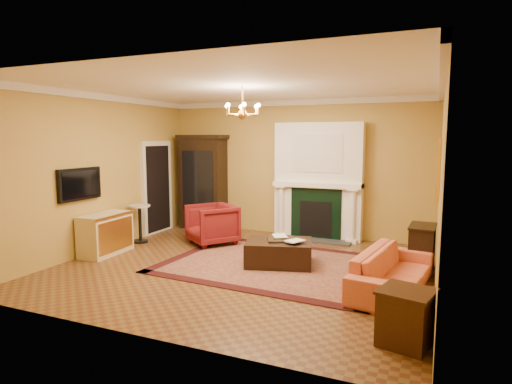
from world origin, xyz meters
The scene contains 26 objects.
floor centered at (0.00, 0.00, -0.01)m, with size 6.00×5.50×0.02m, color brown.
ceiling centered at (0.00, 0.00, 3.01)m, with size 6.00×5.50×0.02m, color white.
wall_back centered at (0.00, 2.76, 1.50)m, with size 6.00×0.02×3.00m, color #B49A40.
wall_front centered at (0.00, -2.76, 1.50)m, with size 6.00×0.02×3.00m, color #B49A40.
wall_left centered at (-3.01, 0.00, 1.50)m, with size 0.02×5.50×3.00m, color #B49A40.
wall_right centered at (3.01, 0.00, 1.50)m, with size 0.02×5.50×3.00m, color #B49A40.
fireplace centered at (0.60, 2.57, 1.19)m, with size 1.90×0.70×2.50m.
crown_molding centered at (0.00, 0.96, 2.94)m, with size 6.00×5.50×0.12m.
doorway centered at (-2.95, 1.70, 1.05)m, with size 0.08×1.05×2.10m.
tv_panel centered at (-2.95, -0.60, 1.35)m, with size 0.09×0.95×0.58m.
gilt_mirror centered at (2.97, 1.40, 1.65)m, with size 0.06×0.76×1.05m.
chandelier centered at (0.00, 0.00, 2.61)m, with size 0.63×0.55×0.53m.
oriental_rug centered at (0.48, 0.32, 0.01)m, with size 3.74×2.81×0.01m, color #4B1017.
china_cabinet centered at (-2.20, 2.49, 1.07)m, with size 1.07×0.49×2.15m, color black.
wingback_armchair centered at (-1.26, 1.20, 0.45)m, with size 0.88×0.82×0.90m, color maroon.
pedestal_table centered at (-2.70, 0.73, 0.46)m, with size 0.44×0.44×0.79m.
commode centered at (-2.73, -0.25, 0.38)m, with size 0.49×1.03×0.77m, color beige.
coral_sofa centered at (2.43, -0.18, 0.39)m, with size 1.99×0.58×0.78m, color #E76849.
end_table centered at (2.72, -1.81, 0.28)m, with size 0.49×0.49×0.57m, color #381B0F.
console_table centered at (2.78, 0.99, 0.36)m, with size 0.37×0.65×0.73m, color black.
leather_ottoman centered at (0.52, 0.35, 0.22)m, with size 1.11×0.80×0.41m, color black.
ottoman_tray centered at (0.55, 0.37, 0.44)m, with size 0.47×0.37×0.03m, color black.
book_a centered at (0.38, 0.42, 0.61)m, with size 0.23×0.03×0.31m, color gray.
book_b centered at (0.73, 0.32, 0.61)m, with size 0.23×0.02×0.31m, color gray.
topiary_left centered at (-0.13, 2.53, 1.48)m, with size 0.17×0.17×0.45m.
topiary_right centered at (1.29, 2.53, 1.46)m, with size 0.15×0.15×0.41m.
Camera 1 is at (2.95, -6.37, 2.18)m, focal length 30.00 mm.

